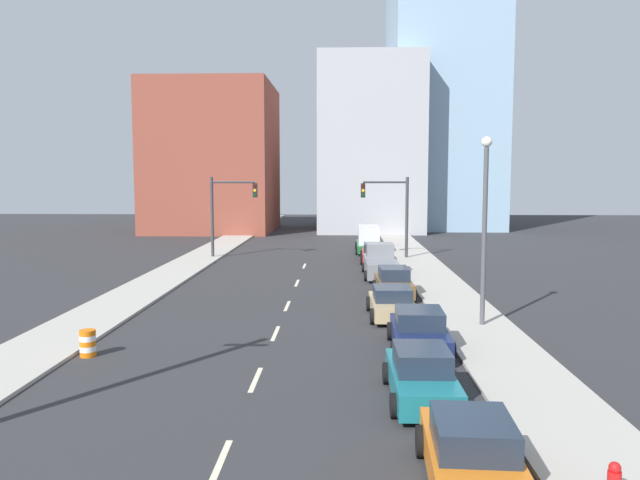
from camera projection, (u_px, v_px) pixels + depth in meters
sidewalk_left at (215, 249)px, 54.34m from camera, size 3.19×95.52×0.13m
sidewalk_right at (408, 250)px, 53.75m from camera, size 3.19×95.52×0.13m
lane_stripe_at_7m at (220, 463)px, 13.77m from camera, size 0.16×2.40×0.01m
lane_stripe_at_13m at (256, 379)px, 19.48m from camera, size 0.16×2.40×0.01m
lane_stripe_at_19m at (275, 333)px, 25.24m from camera, size 0.16×2.40×0.01m
lane_stripe_at_24m at (287, 306)px, 30.63m from camera, size 0.16×2.40×0.01m
lane_stripe_at_31m at (297, 283)px, 37.27m from camera, size 0.16×2.40×0.01m
lane_stripe_at_38m at (304, 266)px, 44.46m from camera, size 0.16×2.40×0.01m
building_brick_left at (214, 158)px, 73.70m from camera, size 14.00×16.00×17.09m
building_office_center at (369, 147)px, 76.88m from camera, size 12.00×20.00×20.03m
building_glass_right at (441, 77)px, 79.62m from camera, size 13.00×20.00×38.21m
traffic_signal_left at (225, 206)px, 48.45m from camera, size 3.68×0.35×6.33m
traffic_signal_right at (394, 207)px, 47.99m from camera, size 3.68×0.35×6.33m
traffic_barrel at (88, 343)px, 21.95m from camera, size 0.56×0.56×0.95m
street_lamp at (485, 217)px, 25.81m from camera, size 0.44×0.44×7.97m
sedan_orange at (472, 456)px, 12.62m from camera, size 2.22×4.44×1.47m
sedan_teal at (422, 376)px, 17.65m from camera, size 2.01×4.41×1.51m
sedan_navy at (419, 331)px, 22.72m from camera, size 2.28×4.54×1.52m
sedan_tan at (392, 303)px, 28.08m from camera, size 2.21×4.37×1.39m
sedan_brown at (394, 283)px, 33.23m from camera, size 2.10×4.60×1.53m
pickup_truck_gray at (381, 263)px, 39.86m from camera, size 2.29×5.80×2.04m
sedan_red at (375, 253)px, 46.46m from camera, size 2.23×4.81×1.41m
box_truck_green at (369, 240)px, 52.53m from camera, size 2.26×6.33×2.24m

